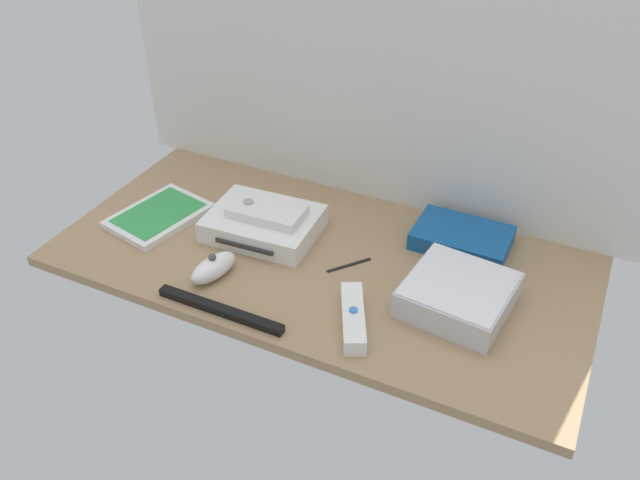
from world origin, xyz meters
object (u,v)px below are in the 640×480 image
(game_case, at_px, (159,216))
(remote_wand, at_px, (353,318))
(stylus_pen, at_px, (348,265))
(game_console, at_px, (263,224))
(mini_computer, at_px, (458,295))
(network_router, at_px, (462,238))
(remote_classic_pad, at_px, (267,211))
(remote_nunchuk, at_px, (213,268))
(sensor_bar, at_px, (220,310))

(game_case, bearing_deg, remote_wand, -1.67)
(stylus_pen, bearing_deg, game_console, 172.31)
(mini_computer, bearing_deg, game_console, 173.46)
(network_router, distance_m, remote_classic_pad, 0.38)
(stylus_pen, bearing_deg, remote_nunchuk, -147.61)
(game_console, distance_m, game_case, 0.22)
(game_console, xyz_separation_m, remote_nunchuk, (-0.01, -0.16, -0.00))
(game_console, xyz_separation_m, mini_computer, (0.41, -0.05, 0.00))
(game_case, distance_m, stylus_pen, 0.41)
(remote_nunchuk, relative_size, remote_classic_pad, 0.73)
(game_case, xyz_separation_m, stylus_pen, (0.41, 0.02, -0.00))
(mini_computer, xyz_separation_m, network_router, (-0.04, 0.18, -0.01))
(game_console, relative_size, network_router, 1.21)
(stylus_pen, bearing_deg, remote_wand, -63.53)
(remote_wand, xyz_separation_m, stylus_pen, (-0.07, 0.14, -0.01))
(network_router, bearing_deg, game_console, -159.91)
(mini_computer, height_order, remote_wand, mini_computer)
(mini_computer, height_order, remote_classic_pad, remote_classic_pad)
(remote_nunchuk, xyz_separation_m, stylus_pen, (0.21, 0.13, -0.02))
(network_router, relative_size, remote_wand, 1.22)
(game_case, distance_m, remote_classic_pad, 0.24)
(remote_wand, distance_m, stylus_pen, 0.16)
(mini_computer, distance_m, game_case, 0.62)
(remote_classic_pad, relative_size, sensor_bar, 0.61)
(sensor_bar, xyz_separation_m, stylus_pen, (0.14, 0.21, -0.00))
(remote_classic_pad, bearing_deg, game_console, 178.63)
(remote_nunchuk, bearing_deg, game_case, 164.93)
(network_router, distance_m, stylus_pen, 0.23)
(remote_wand, distance_m, remote_nunchuk, 0.28)
(remote_nunchuk, height_order, stylus_pen, remote_nunchuk)
(network_router, bearing_deg, game_case, -162.47)
(network_router, xyz_separation_m, remote_wand, (-0.10, -0.29, -0.00))
(remote_nunchuk, xyz_separation_m, sensor_bar, (0.06, -0.08, -0.01))
(remote_classic_pad, height_order, sensor_bar, remote_classic_pad)
(game_console, height_order, sensor_bar, game_console)
(remote_classic_pad, bearing_deg, remote_wand, -35.54)
(game_console, xyz_separation_m, game_case, (-0.22, -0.05, -0.01))
(mini_computer, height_order, game_case, mini_computer)
(remote_wand, distance_m, remote_classic_pad, 0.31)
(remote_nunchuk, height_order, sensor_bar, remote_nunchuk)
(game_console, bearing_deg, game_case, -170.76)
(game_console, relative_size, remote_nunchuk, 2.04)
(game_console, relative_size, remote_wand, 1.47)
(game_case, relative_size, remote_nunchuk, 1.99)
(game_console, height_order, mini_computer, mini_computer)
(sensor_bar, bearing_deg, mini_computer, 28.01)
(game_console, xyz_separation_m, remote_classic_pad, (0.01, 0.00, 0.03))
(mini_computer, height_order, stylus_pen, mini_computer)
(remote_wand, xyz_separation_m, remote_classic_pad, (-0.25, 0.17, 0.04))
(network_router, bearing_deg, remote_classic_pad, -159.44)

